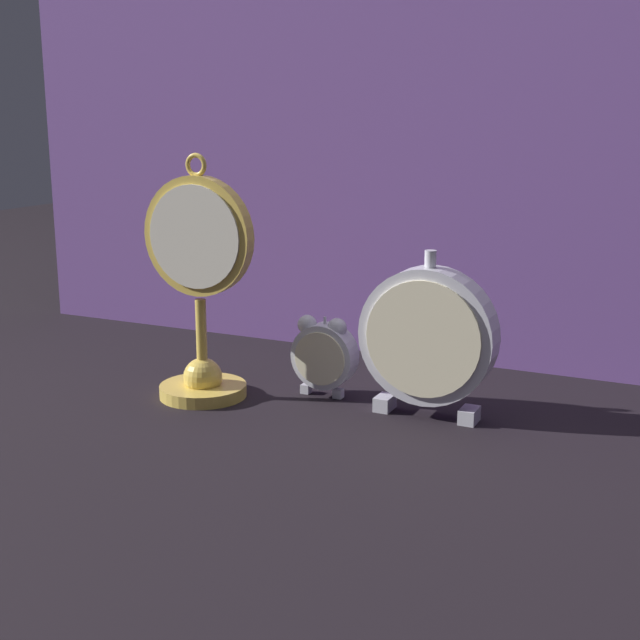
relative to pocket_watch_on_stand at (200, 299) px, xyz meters
The scene contains 5 objects.
ground_plane 0.20m from the pocket_watch_on_stand, ahead, with size 4.00×4.00×0.00m, color black.
fabric_backdrop_drape 0.42m from the pocket_watch_on_stand, 64.56° to the left, with size 1.29×0.01×0.75m, color #6B478E.
pocket_watch_on_stand is the anchor object (origin of this frame).
alarm_clock_twin_bell 0.17m from the pocket_watch_on_stand, 26.52° to the left, with size 0.09×0.03×0.11m.
mantel_clock_silver 0.30m from the pocket_watch_on_stand, 10.10° to the left, with size 0.17×0.04×0.21m.
Camera 1 is at (0.47, -0.91, 0.37)m, focal length 50.00 mm.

